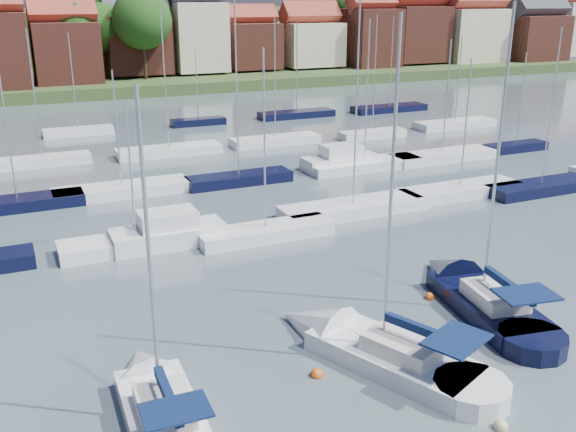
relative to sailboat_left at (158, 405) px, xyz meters
name	(u,v)px	position (x,y,z in m)	size (l,w,h in m)	color
ground	(171,164)	(9.97, 36.63, -0.36)	(260.00, 260.00, 0.00)	#475660
sailboat_left	(158,405)	(0.00, 0.00, 0.00)	(2.84, 9.72, 13.21)	white
sailboat_centre	(366,347)	(9.18, 0.40, -0.01)	(7.18, 11.62, 15.43)	white
sailboat_navy	(473,295)	(16.78, 2.59, -0.01)	(4.89, 11.73, 15.78)	black
buoy_d	(500,429)	(10.97, -5.95, -0.36)	(0.53, 0.53, 0.53)	beige
buoy_e	(429,299)	(14.96, 3.75, -0.36)	(0.46, 0.46, 0.46)	#D85914
buoy_g	(410,391)	(9.34, -2.69, -0.36)	(0.50, 0.50, 0.50)	beige
buoy_h	(317,376)	(6.48, -0.23, -0.36)	(0.51, 0.51, 0.51)	#D85914
marina_field	(207,170)	(11.88, 31.78, 0.07)	(79.62, 41.41, 15.93)	white
far_shore_town	(71,46)	(12.20, 129.30, 4.24)	(212.46, 90.00, 22.27)	#384A25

